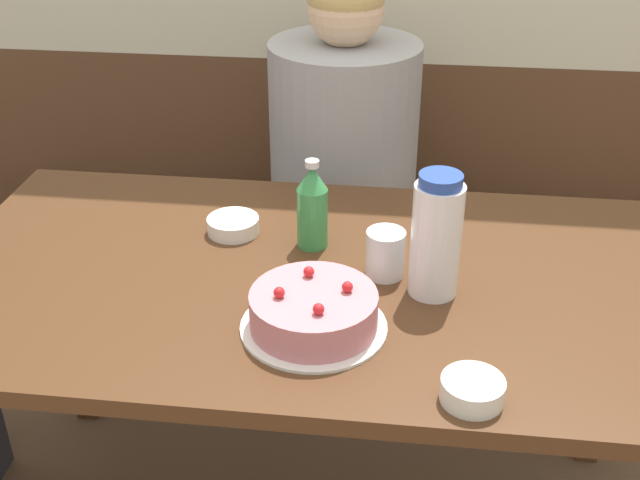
{
  "coord_description": "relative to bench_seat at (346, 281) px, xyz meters",
  "views": [
    {
      "loc": [
        0.18,
        -1.34,
        1.6
      ],
      "look_at": [
        0.01,
        0.05,
        0.81
      ],
      "focal_mm": 45.0,
      "sensor_mm": 36.0,
      "label": 1
    }
  ],
  "objects": [
    {
      "name": "bench_seat",
      "position": [
        0.0,
        0.0,
        0.0
      ],
      "size": [
        2.21,
        0.38,
        0.43
      ],
      "color": "#381E11",
      "rests_on": "ground_plane"
    },
    {
      "name": "dining_table",
      "position": [
        0.0,
        -0.83,
        0.45
      ],
      "size": [
        1.51,
        0.83,
        0.76
      ],
      "color": "#4C2D19",
      "rests_on": "ground_plane"
    },
    {
      "name": "birthday_cake",
      "position": [
        0.03,
        -1.01,
        0.58
      ],
      "size": [
        0.26,
        0.26,
        0.09
      ],
      "color": "white",
      "rests_on": "dining_table"
    },
    {
      "name": "water_pitcher",
      "position": [
        0.24,
        -0.86,
        0.66
      ],
      "size": [
        0.09,
        0.09,
        0.25
      ],
      "color": "white",
      "rests_on": "dining_table"
    },
    {
      "name": "soju_bottle",
      "position": [
        -0.01,
        -0.71,
        0.63
      ],
      "size": [
        0.06,
        0.06,
        0.19
      ],
      "color": "#388E4C",
      "rests_on": "dining_table"
    },
    {
      "name": "bowl_soup_white",
      "position": [
        -0.19,
        -0.68,
        0.56
      ],
      "size": [
        0.11,
        0.11,
        0.03
      ],
      "color": "white",
      "rests_on": "dining_table"
    },
    {
      "name": "bowl_rice_small",
      "position": [
        0.3,
        -1.17,
        0.56
      ],
      "size": [
        0.1,
        0.1,
        0.04
      ],
      "color": "white",
      "rests_on": "dining_table"
    },
    {
      "name": "glass_water_tall",
      "position": [
        0.14,
        -0.81,
        0.59
      ],
      "size": [
        0.08,
        0.08,
        0.1
      ],
      "color": "silver",
      "rests_on": "dining_table"
    },
    {
      "name": "person_grey_tee",
      "position": [
        0.0,
        -0.16,
        0.4
      ],
      "size": [
        0.4,
        0.4,
        1.22
      ],
      "rotation": [
        0.0,
        0.0,
        -1.57
      ],
      "color": "#33333D",
      "rests_on": "ground_plane"
    }
  ]
}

